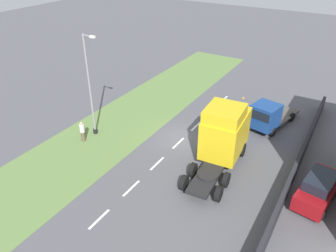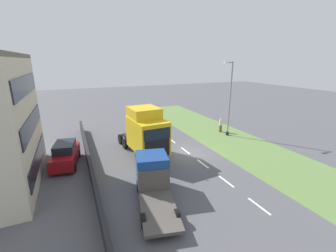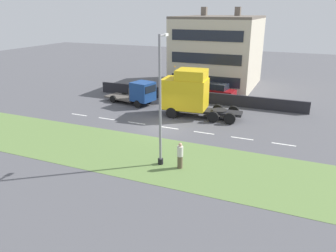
{
  "view_description": "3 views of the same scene",
  "coord_description": "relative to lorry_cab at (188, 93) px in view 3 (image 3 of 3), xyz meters",
  "views": [
    {
      "loc": [
        10.69,
        -20.23,
        14.52
      ],
      "look_at": [
        0.25,
        -2.74,
        2.7
      ],
      "focal_mm": 35.0,
      "sensor_mm": 36.0,
      "label": 1
    },
    {
      "loc": [
        9.78,
        17.46,
        8.5
      ],
      "look_at": [
        1.13,
        -2.4,
        2.2
      ],
      "focal_mm": 24.0,
      "sensor_mm": 36.0,
      "label": 2
    },
    {
      "loc": [
        -24.85,
        -11.15,
        9.81
      ],
      "look_at": [
        -2.44,
        -1.65,
        1.1
      ],
      "focal_mm": 35.0,
      "sensor_mm": 36.0,
      "label": 3
    }
  ],
  "objects": [
    {
      "name": "lamp_post",
      "position": [
        -10.65,
        -1.93,
        1.6
      ],
      "size": [
        1.3,
        0.36,
        8.44
      ],
      "color": "black",
      "rests_on": "ground"
    },
    {
      "name": "lane_markings",
      "position": [
        -3.9,
        0.33,
        -2.28
      ],
      "size": [
        0.16,
        21.0,
        0.0
      ],
      "color": "white",
      "rests_on": "ground"
    },
    {
      "name": "pedestrian",
      "position": [
        -10.74,
        -3.33,
        -1.41
      ],
      "size": [
        0.39,
        0.39,
        1.78
      ],
      "color": "brown",
      "rests_on": "ground"
    },
    {
      "name": "building_block",
      "position": [
        14.33,
        0.92,
        2.22
      ],
      "size": [
        11.58,
        9.97,
        10.1
      ],
      "color": "beige",
      "rests_on": "ground"
    },
    {
      "name": "boundary_wall",
      "position": [
        5.1,
        1.03,
        -1.66
      ],
      "size": [
        0.25,
        24.0,
        1.24
      ],
      "color": "#232328",
      "rests_on": "ground"
    },
    {
      "name": "ground_plane",
      "position": [
        -3.9,
        1.03,
        -2.28
      ],
      "size": [
        120.0,
        120.0,
        0.0
      ],
      "primitive_type": "plane",
      "color": "#515156",
      "rests_on": "ground"
    },
    {
      "name": "grass_verge",
      "position": [
        -9.9,
        1.03,
        -2.28
      ],
      "size": [
        7.0,
        44.0,
        0.01
      ],
      "color": "#607F42",
      "rests_on": "ground"
    },
    {
      "name": "flatbed_truck",
      "position": [
        1.54,
        6.08,
        -0.93
      ],
      "size": [
        3.24,
        6.22,
        2.57
      ],
      "rotation": [
        0.0,
        0.0,
        2.92
      ],
      "color": "navy",
      "rests_on": "ground"
    },
    {
      "name": "lorry_cab",
      "position": [
        0.0,
        0.0,
        0.0
      ],
      "size": [
        3.2,
        7.78,
        4.66
      ],
      "rotation": [
        0.0,
        0.0,
        0.08
      ],
      "color": "black",
      "rests_on": "ground"
    },
    {
      "name": "parked_car",
      "position": [
        6.83,
        -0.94,
        -1.33
      ],
      "size": [
        2.46,
        4.65,
        1.94
      ],
      "rotation": [
        0.0,
        0.0,
        -0.16
      ],
      "color": "maroon",
      "rests_on": "ground"
    }
  ]
}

